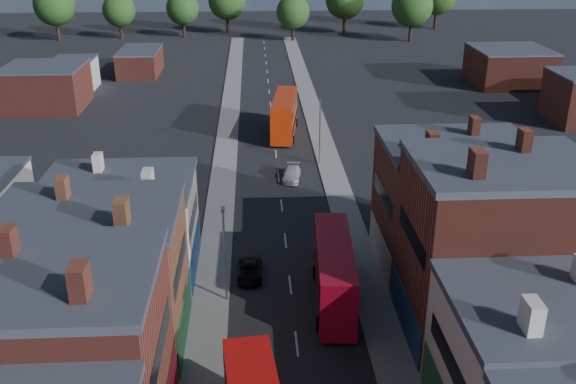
{
  "coord_description": "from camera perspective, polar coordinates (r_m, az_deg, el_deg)",
  "views": [
    {
      "loc": [
        -2.67,
        -13.82,
        28.21
      ],
      "look_at": [
        0.0,
        35.4,
        6.98
      ],
      "focal_mm": 40.0,
      "sensor_mm": 36.0,
      "label": 1
    }
  ],
  "objects": [
    {
      "name": "pavement_west",
      "position": [
        69.86,
        -5.98,
        -0.6
      ],
      "size": [
        3.0,
        200.0,
        0.12
      ],
      "primitive_type": "cube",
      "color": "gray",
      "rests_on": "ground"
    },
    {
      "name": "pavement_east",
      "position": [
        70.35,
        4.65,
        -0.36
      ],
      "size": [
        3.0,
        200.0,
        0.12
      ],
      "primitive_type": "cube",
      "color": "gray",
      "rests_on": "ground"
    },
    {
      "name": "lamp_post_2",
      "position": [
        49.79,
        -5.67,
        -4.99
      ],
      "size": [
        0.25,
        0.7,
        8.12
      ],
      "color": "slate",
      "rests_on": "ground"
    },
    {
      "name": "lamp_post_3",
      "position": [
        77.87,
        2.86,
        5.7
      ],
      "size": [
        0.25,
        0.7,
        8.12
      ],
      "color": "slate",
      "rests_on": "ground"
    },
    {
      "name": "bus_1",
      "position": [
        50.39,
        4.12,
        -7.12
      ],
      "size": [
        3.5,
        11.9,
        5.08
      ],
      "rotation": [
        0.0,
        0.0,
        -0.06
      ],
      "color": "red",
      "rests_on": "ground"
    },
    {
      "name": "bus_2",
      "position": [
        89.59,
        -0.31,
        6.91
      ],
      "size": [
        4.37,
        12.81,
        5.42
      ],
      "rotation": [
        0.0,
        0.0,
        -0.12
      ],
      "color": "#BB2708",
      "rests_on": "ground"
    },
    {
      "name": "car_2",
      "position": [
        54.74,
        -3.43,
        -7.02
      ],
      "size": [
        2.13,
        4.46,
        1.23
      ],
      "primitive_type": "imported",
      "rotation": [
        0.0,
        0.0,
        -0.02
      ],
      "color": "black",
      "rests_on": "ground"
    },
    {
      "name": "car_3",
      "position": [
        74.51,
        0.33,
        1.62
      ],
      "size": [
        2.55,
        4.93,
        1.37
      ],
      "primitive_type": "imported",
      "rotation": [
        0.0,
        0.0,
        -0.14
      ],
      "color": "silver",
      "rests_on": "ground"
    }
  ]
}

